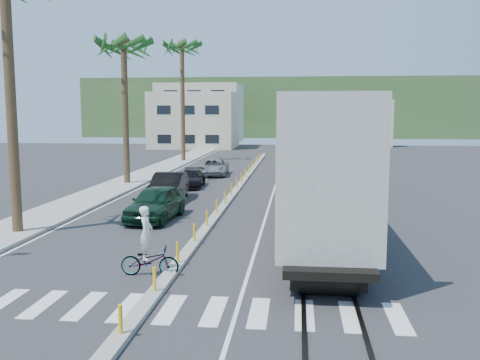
{
  "coord_description": "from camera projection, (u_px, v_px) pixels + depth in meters",
  "views": [
    {
      "loc": [
        4.06,
        -15.58,
        5.32
      ],
      "look_at": [
        1.3,
        9.97,
        2.0
      ],
      "focal_mm": 40.0,
      "sensor_mm": 36.0,
      "label": 1
    }
  ],
  "objects": [
    {
      "name": "hillside",
      "position": [
        279.0,
        108.0,
        114.31
      ],
      "size": [
        80.0,
        20.0,
        12.0
      ],
      "primitive_type": "cube",
      "color": "#385628",
      "rests_on": "ground"
    },
    {
      "name": "car_rear",
      "position": [
        214.0,
        167.0,
        44.52
      ],
      "size": [
        2.83,
        5.11,
        1.34
      ],
      "primitive_type": "imported",
      "rotation": [
        0.0,
        0.0,
        0.06
      ],
      "color": "#9B9EA0",
      "rests_on": "ground"
    },
    {
      "name": "freight_train",
      "position": [
        310.0,
        143.0,
        41.37
      ],
      "size": [
        3.0,
        60.94,
        5.85
      ],
      "color": "#A5A397",
      "rests_on": "ground"
    },
    {
      "name": "car_lead",
      "position": [
        156.0,
        203.0,
        26.27
      ],
      "size": [
        2.76,
        5.23,
        1.67
      ],
      "primitive_type": "imported",
      "rotation": [
        0.0,
        0.0,
        -0.08
      ],
      "color": "#10301E",
      "rests_on": "ground"
    },
    {
      "name": "ground",
      "position": [
        163.0,
        285.0,
        16.48
      ],
      "size": [
        140.0,
        140.0,
        0.0
      ],
      "primitive_type": "plane",
      "color": "#28282B",
      "rests_on": "ground"
    },
    {
      "name": "median",
      "position": [
        237.0,
        189.0,
        36.15
      ],
      "size": [
        0.45,
        60.0,
        0.85
      ],
      "color": "gray",
      "rests_on": "ground"
    },
    {
      "name": "car_second",
      "position": [
        169.0,
        187.0,
        31.94
      ],
      "size": [
        2.15,
        5.16,
        1.66
      ],
      "primitive_type": "imported",
      "rotation": [
        0.0,
        0.0,
        0.04
      ],
      "color": "black",
      "rests_on": "ground"
    },
    {
      "name": "crosswalk",
      "position": [
        145.0,
        308.0,
        14.5
      ],
      "size": [
        14.0,
        2.2,
        0.01
      ],
      "primitive_type": "cube",
      "color": "silver",
      "rests_on": "ground"
    },
    {
      "name": "cyclist",
      "position": [
        149.0,
        253.0,
        17.31
      ],
      "size": [
        0.82,
        1.95,
        2.29
      ],
      "rotation": [
        0.0,
        0.0,
        1.6
      ],
      "color": "#9EA0A5",
      "rests_on": "ground"
    },
    {
      "name": "rails",
      "position": [
        309.0,
        176.0,
        43.55
      ],
      "size": [
        1.56,
        100.0,
        0.06
      ],
      "color": "black",
      "rests_on": "ground"
    },
    {
      "name": "palm_trees",
      "position": [
        129.0,
        34.0,
        38.34
      ],
      "size": [
        3.5,
        37.2,
        13.75
      ],
      "color": "brown",
      "rests_on": "ground"
    },
    {
      "name": "buildings",
      "position": [
        234.0,
        117.0,
        87.26
      ],
      "size": [
        38.0,
        27.0,
        10.0
      ],
      "color": "beige",
      "rests_on": "ground"
    },
    {
      "name": "lane_markings",
      "position": [
        217.0,
        180.0,
        41.36
      ],
      "size": [
        9.42,
        90.0,
        0.01
      ],
      "color": "silver",
      "rests_on": "ground"
    },
    {
      "name": "sidewalk",
      "position": [
        137.0,
        178.0,
        42.02
      ],
      "size": [
        3.0,
        90.0,
        0.15
      ],
      "primitive_type": "cube",
      "color": "gray",
      "rests_on": "ground"
    },
    {
      "name": "car_third",
      "position": [
        191.0,
        179.0,
        37.53
      ],
      "size": [
        2.15,
        4.41,
        1.23
      ],
      "primitive_type": "imported",
      "rotation": [
        0.0,
        0.0,
        0.05
      ],
      "color": "black",
      "rests_on": "ground"
    }
  ]
}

